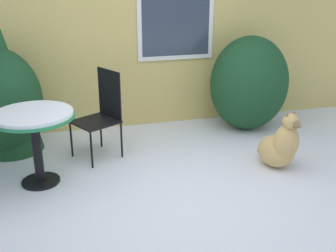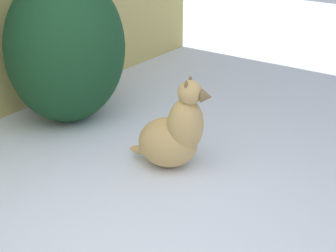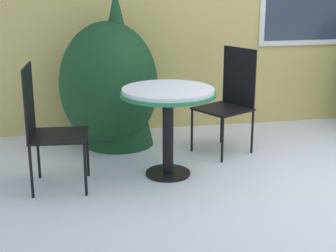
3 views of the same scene
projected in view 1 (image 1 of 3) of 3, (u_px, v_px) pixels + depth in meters
The scene contains 8 objects.
ground_plane at pixel (183, 198), 4.21m from camera, with size 16.00×16.00×0.00m, color white.
house_wall at pixel (140, 23), 5.69m from camera, with size 8.00×0.10×2.86m.
shrub_left at pixel (0, 101), 5.06m from camera, with size 1.01×1.02×1.30m.
shrub_middle at pixel (249, 83), 5.81m from camera, with size 1.09×0.95×1.31m.
evergreen_bush at pixel (6, 87), 5.03m from camera, with size 0.73×0.73×1.63m.
patio_table at pixel (34, 125), 4.28m from camera, with size 0.84×0.84×0.80m.
patio_chair_near_table at pixel (102, 112), 4.99m from camera, with size 0.63×0.63×1.04m.
dog at pixel (280, 147), 4.77m from camera, with size 0.50×0.63×0.70m.
Camera 1 is at (-1.09, -3.52, 2.17)m, focal length 45.00 mm.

